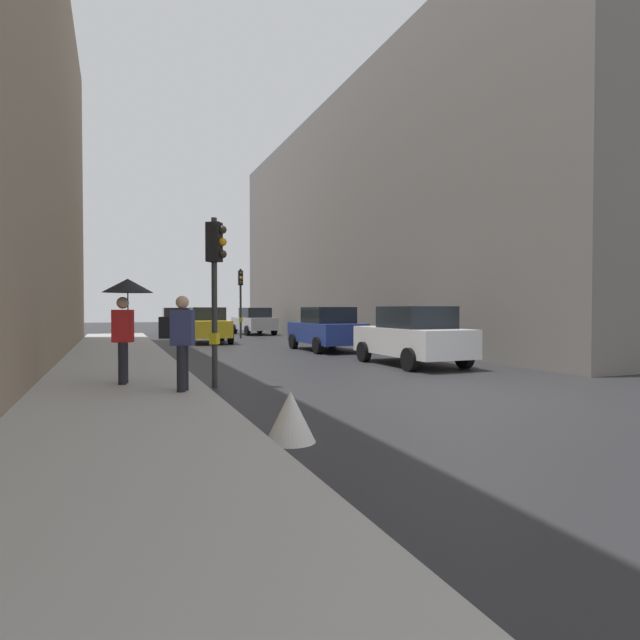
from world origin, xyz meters
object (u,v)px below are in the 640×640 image
object	(u,v)px
car_blue_van	(326,329)
traffic_light_near_right	(215,271)
car_red_sedan	(176,321)
car_silver_hatchback	(254,321)
pedestrian_with_grey_backpack	(180,337)
warning_sign_triangle	(291,416)
traffic_light_far_median	(241,291)
car_yellow_taxi	(208,325)
car_white_compact	(412,336)
pedestrian_with_umbrella	(126,301)

from	to	relation	value
car_blue_van	traffic_light_near_right	bearing A→B (deg)	-126.59
car_red_sedan	car_silver_hatchback	xyz separation A→B (m)	(4.69, -2.61, 0.00)
pedestrian_with_grey_backpack	warning_sign_triangle	bearing A→B (deg)	-75.67
traffic_light_far_median	car_yellow_taxi	distance (m)	4.31
car_white_compact	car_blue_van	size ratio (longest dim) A/B	1.00
traffic_light_near_right	pedestrian_with_grey_backpack	size ratio (longest dim) A/B	2.05
car_white_compact	pedestrian_with_umbrella	distance (m)	8.34
car_blue_van	warning_sign_triangle	xyz separation A→B (m)	(-5.90, -12.86, -0.55)
car_silver_hatchback	car_white_compact	bearing A→B (deg)	-90.83
traffic_light_near_right	pedestrian_with_umbrella	distance (m)	1.91
traffic_light_far_median	traffic_light_near_right	world-z (taller)	traffic_light_far_median
car_white_compact	car_yellow_taxi	world-z (taller)	same
traffic_light_far_median	car_red_sedan	size ratio (longest dim) A/B	0.93
car_white_compact	pedestrian_with_grey_backpack	xyz separation A→B (m)	(-7.15, -3.35, 0.29)
car_white_compact	car_red_sedan	distance (m)	22.62
traffic_light_far_median	car_white_compact	xyz separation A→B (m)	(1.54, -15.63, -1.86)
car_blue_van	car_yellow_taxi	distance (m)	7.60
car_blue_van	car_silver_hatchback	size ratio (longest dim) A/B	0.98
traffic_light_far_median	car_white_compact	size ratio (longest dim) A/B	0.94
traffic_light_far_median	car_yellow_taxi	size ratio (longest dim) A/B	0.93
traffic_light_near_right	pedestrian_with_grey_backpack	bearing A→B (deg)	-125.67
car_white_compact	car_red_sedan	size ratio (longest dim) A/B	0.98
car_blue_van	car_silver_hatchback	bearing A→B (deg)	87.46
car_yellow_taxi	pedestrian_with_umbrella	size ratio (longest dim) A/B	1.99
car_yellow_taxi	warning_sign_triangle	size ratio (longest dim) A/B	6.57
traffic_light_far_median	warning_sign_triangle	xyz separation A→B (m)	(-4.68, -22.60, -2.41)
pedestrian_with_umbrella	pedestrian_with_grey_backpack	xyz separation A→B (m)	(0.90, -1.36, -0.68)
traffic_light_near_right	pedestrian_with_umbrella	world-z (taller)	traffic_light_near_right
car_silver_hatchback	warning_sign_triangle	xyz separation A→B (m)	(-6.51, -26.55, -0.55)
car_red_sedan	pedestrian_with_umbrella	world-z (taller)	pedestrian_with_umbrella
car_silver_hatchback	pedestrian_with_umbrella	bearing A→B (deg)	-111.12
car_white_compact	car_blue_van	distance (m)	5.89
car_blue_van	pedestrian_with_umbrella	world-z (taller)	pedestrian_with_umbrella
car_white_compact	traffic_light_far_median	bearing A→B (deg)	95.62
traffic_light_far_median	pedestrian_with_grey_backpack	xyz separation A→B (m)	(-5.61, -18.98, -1.57)
traffic_light_far_median	car_blue_van	world-z (taller)	traffic_light_far_median
car_blue_van	pedestrian_with_grey_backpack	bearing A→B (deg)	-126.46
car_silver_hatchback	car_red_sedan	bearing A→B (deg)	150.89
car_yellow_taxi	pedestrian_with_umbrella	xyz separation A→B (m)	(-4.11, -14.56, 0.96)
traffic_light_near_right	car_white_compact	bearing A→B (deg)	18.68
car_white_compact	pedestrian_with_umbrella	size ratio (longest dim) A/B	1.97
traffic_light_near_right	pedestrian_with_grey_backpack	xyz separation A→B (m)	(-0.89, -1.23, -1.34)
car_white_compact	car_blue_van	bearing A→B (deg)	93.16
traffic_light_near_right	car_yellow_taxi	bearing A→B (deg)	81.00
warning_sign_triangle	traffic_light_near_right	bearing A→B (deg)	90.48
traffic_light_near_right	car_red_sedan	world-z (taller)	traffic_light_near_right
traffic_light_far_median	pedestrian_with_grey_backpack	bearing A→B (deg)	-106.47
pedestrian_with_umbrella	pedestrian_with_grey_backpack	distance (m)	1.76
pedestrian_with_grey_backpack	warning_sign_triangle	world-z (taller)	pedestrian_with_grey_backpack
car_red_sedan	car_silver_hatchback	size ratio (longest dim) A/B	0.99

